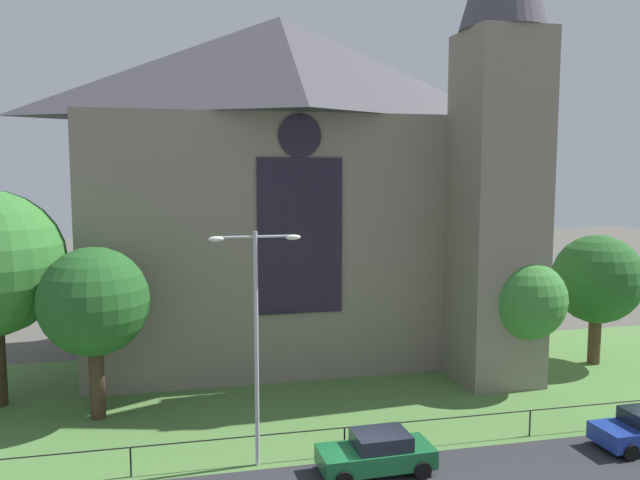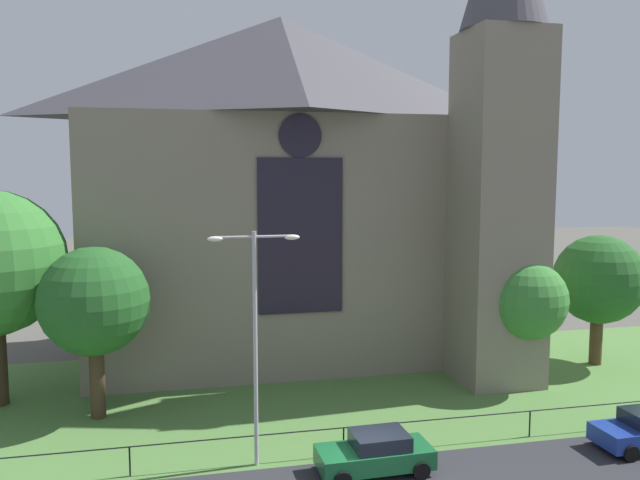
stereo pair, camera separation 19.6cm
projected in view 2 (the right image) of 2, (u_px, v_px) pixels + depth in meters
ground at (315, 390)px, 32.30m from camera, size 160.00×160.00×0.00m
grass_verge at (324, 404)px, 30.36m from camera, size 120.00×20.00×0.01m
church_building at (296, 184)px, 37.89m from camera, size 23.20×16.20×26.00m
iron_railing at (344, 431)px, 24.82m from camera, size 32.12×0.07×1.13m
tree_right_near at (527, 301)px, 32.24m from camera, size 4.05×4.05×6.56m
tree_right_far at (599, 280)px, 36.14m from camera, size 5.03×5.03×7.44m
tree_left_near at (94, 302)px, 28.14m from camera, size 4.82×4.82×7.74m
streetlamp_near at (255, 320)px, 23.49m from camera, size 3.37×0.26×8.86m
parked_car_green at (376, 453)px, 23.40m from camera, size 4.25×2.12×1.51m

